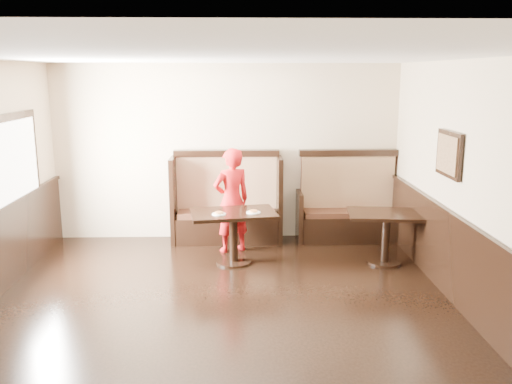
{
  "coord_description": "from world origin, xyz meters",
  "views": [
    {
      "loc": [
        0.22,
        -5.13,
        2.64
      ],
      "look_at": [
        0.44,
        2.35,
        1.0
      ],
      "focal_mm": 38.0,
      "sensor_mm": 36.0,
      "label": 1
    }
  ],
  "objects_px": {
    "table_main": "(233,224)",
    "child": "(232,200)",
    "booth_main": "(227,208)",
    "booth_neighbor": "(348,210)",
    "table_neighbor": "(386,225)"
  },
  "relations": [
    {
      "from": "booth_neighbor",
      "to": "child",
      "type": "xyz_separation_m",
      "value": [
        -1.86,
        -0.55,
        0.31
      ]
    },
    {
      "from": "table_main",
      "to": "table_neighbor",
      "type": "relative_size",
      "value": 1.13
    },
    {
      "from": "table_main",
      "to": "child",
      "type": "height_order",
      "value": "child"
    },
    {
      "from": "booth_main",
      "to": "booth_neighbor",
      "type": "bearing_deg",
      "value": -0.05
    },
    {
      "from": "booth_neighbor",
      "to": "table_main",
      "type": "relative_size",
      "value": 1.3
    },
    {
      "from": "booth_main",
      "to": "table_main",
      "type": "relative_size",
      "value": 1.37
    },
    {
      "from": "booth_neighbor",
      "to": "table_neighbor",
      "type": "distance_m",
      "value": 1.19
    },
    {
      "from": "booth_neighbor",
      "to": "child",
      "type": "bearing_deg",
      "value": -163.55
    },
    {
      "from": "table_neighbor",
      "to": "child",
      "type": "relative_size",
      "value": 0.71
    },
    {
      "from": "table_main",
      "to": "table_neighbor",
      "type": "xyz_separation_m",
      "value": [
        2.15,
        -0.07,
        -0.02
      ]
    },
    {
      "from": "child",
      "to": "table_neighbor",
      "type": "bearing_deg",
      "value": 139.96
    },
    {
      "from": "booth_main",
      "to": "child",
      "type": "relative_size",
      "value": 1.11
    },
    {
      "from": "booth_neighbor",
      "to": "table_neighbor",
      "type": "height_order",
      "value": "booth_neighbor"
    },
    {
      "from": "booth_main",
      "to": "child",
      "type": "height_order",
      "value": "child"
    },
    {
      "from": "booth_main",
      "to": "child",
      "type": "distance_m",
      "value": 0.62
    }
  ]
}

